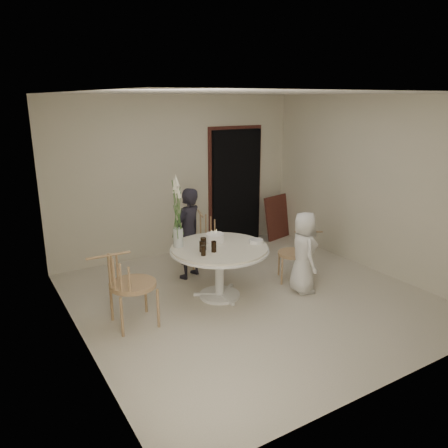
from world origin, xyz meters
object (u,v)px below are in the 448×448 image
birthday_cake (215,238)px  girl (188,233)px  chair_far (202,232)px  flower_vase (178,217)px  table (219,254)px  chair_right (300,248)px  chair_left (122,279)px  boy (304,252)px

birthday_cake → girl: bearing=97.7°
chair_far → birthday_cake: size_ratio=3.37×
girl → flower_vase: (-0.43, -0.56, 0.45)m
table → chair_right: (1.32, -0.12, -0.11)m
chair_left → girl: girl is taller
boy → flower_vase: flower_vase is taller
chair_right → boy: 0.40m
table → chair_far: 1.30m
girl → flower_vase: bearing=28.1°
girl → birthday_cake: (0.09, -0.65, 0.10)m
chair_far → girl: 0.60m
boy → birthday_cake: (-1.05, 0.64, 0.21)m
flower_vase → boy: bearing=-24.8°
chair_right → birthday_cake: birthday_cake is taller
chair_left → boy: size_ratio=0.83×
table → birthday_cake: bearing=76.9°
chair_far → flower_vase: size_ratio=0.85×
boy → flower_vase: size_ratio=1.17×
chair_far → girl: (-0.44, -0.39, 0.15)m
chair_far → chair_right: chair_far is taller
chair_right → boy: (-0.22, -0.32, 0.08)m
table → chair_far: size_ratio=1.58×
table → girl: bearing=92.8°
table → chair_left: bearing=-175.1°
girl → chair_right: bearing=119.8°
table → chair_left: 1.40m
boy → birthday_cake: 1.25m
chair_far → boy: (0.70, -1.68, 0.03)m
table → chair_right: size_ratio=1.72×
chair_far → birthday_cake: bearing=-90.3°
table → girl: girl is taller
table → birthday_cake: (0.05, 0.20, 0.17)m
chair_right → flower_vase: size_ratio=0.78×
chair_right → chair_left: (-2.72, 0.00, 0.11)m
birthday_cake → flower_vase: bearing=170.3°
table → girl: 0.85m
table → chair_far: chair_far is taller
birthday_cake → chair_right: bearing=-14.0°
chair_left → chair_far: bearing=-51.1°
girl → boy: girl is taller
boy → girl: bearing=60.5°
chair_right → boy: bearing=-3.9°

